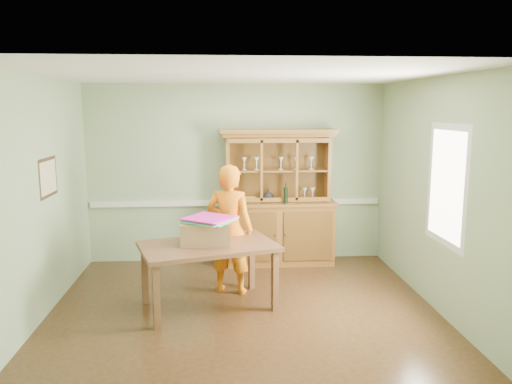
{
  "coord_description": "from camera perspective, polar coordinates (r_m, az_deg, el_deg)",
  "views": [
    {
      "loc": [
        -0.26,
        -5.55,
        2.34
      ],
      "look_at": [
        0.18,
        0.4,
        1.33
      ],
      "focal_mm": 35.0,
      "sensor_mm": 36.0,
      "label": 1
    }
  ],
  "objects": [
    {
      "name": "window_panel",
      "position": [
        5.88,
        20.91,
        0.73
      ],
      "size": [
        0.03,
        0.96,
        1.36
      ],
      "color": "silver",
      "rests_on": "wall_right"
    },
    {
      "name": "chair_rail",
      "position": [
        7.67,
        -2.2,
        -1.24
      ],
      "size": [
        4.41,
        0.05,
        0.08
      ],
      "primitive_type": "cube",
      "color": "silver",
      "rests_on": "wall_back"
    },
    {
      "name": "kite_stack",
      "position": [
        5.84,
        -5.36,
        -3.12
      ],
      "size": [
        0.67,
        0.67,
        0.05
      ],
      "rotation": [
        0.0,
        0.0,
        0.98
      ],
      "color": "yellow",
      "rests_on": "cardboard_box"
    },
    {
      "name": "wall_front",
      "position": [
        3.7,
        -0.0,
        -5.95
      ],
      "size": [
        4.5,
        0.0,
        4.5
      ],
      "primitive_type": "plane",
      "rotation": [
        -1.57,
        0.0,
        0.0
      ],
      "color": "gray",
      "rests_on": "floor"
    },
    {
      "name": "wall_right",
      "position": [
        6.18,
        19.83,
        -0.21
      ],
      "size": [
        0.0,
        4.0,
        4.0
      ],
      "primitive_type": "plane",
      "rotation": [
        1.57,
        0.0,
        -1.57
      ],
      "color": "gray",
      "rests_on": "floor"
    },
    {
      "name": "china_hutch",
      "position": [
        7.55,
        2.51,
        -2.84
      ],
      "size": [
        1.73,
        0.57,
        2.03
      ],
      "color": "brown",
      "rests_on": "floor"
    },
    {
      "name": "cardboard_box",
      "position": [
        5.92,
        -5.74,
        -4.54
      ],
      "size": [
        0.57,
        0.46,
        0.26
      ],
      "primitive_type": "cube",
      "rotation": [
        0.0,
        0.0,
        -0.01
      ],
      "color": "tan",
      "rests_on": "dining_table"
    },
    {
      "name": "dining_table",
      "position": [
        5.9,
        -5.47,
        -6.8
      ],
      "size": [
        1.74,
        1.34,
        0.77
      ],
      "rotation": [
        0.0,
        0.0,
        0.3
      ],
      "color": "brown",
      "rests_on": "floor"
    },
    {
      "name": "person",
      "position": [
        6.33,
        -3.02,
        -4.26
      ],
      "size": [
        0.7,
        0.57,
        1.65
      ],
      "primitive_type": "imported",
      "rotation": [
        0.0,
        0.0,
        2.81
      ],
      "color": "orange",
      "rests_on": "floor"
    },
    {
      "name": "wall_left",
      "position": [
        5.98,
        -23.58,
        -0.75
      ],
      "size": [
        0.0,
        4.0,
        4.0
      ],
      "primitive_type": "plane",
      "rotation": [
        1.57,
        0.0,
        1.57
      ],
      "color": "gray",
      "rests_on": "floor"
    },
    {
      "name": "floor",
      "position": [
        6.03,
        -1.45,
        -13.24
      ],
      "size": [
        4.5,
        4.5,
        0.0
      ],
      "primitive_type": "plane",
      "color": "#4A3117",
      "rests_on": "ground"
    },
    {
      "name": "framed_map",
      "position": [
        6.23,
        -22.62,
        1.55
      ],
      "size": [
        0.03,
        0.6,
        0.46
      ],
      "color": "#372316",
      "rests_on": "wall_left"
    },
    {
      "name": "wall_back",
      "position": [
        7.62,
        -2.23,
        2.12
      ],
      "size": [
        4.5,
        0.0,
        4.5
      ],
      "primitive_type": "plane",
      "rotation": [
        1.57,
        0.0,
        0.0
      ],
      "color": "gray",
      "rests_on": "floor"
    },
    {
      "name": "ceiling",
      "position": [
        5.57,
        -1.57,
        13.29
      ],
      "size": [
        4.5,
        4.5,
        0.0
      ],
      "primitive_type": "plane",
      "rotation": [
        3.14,
        0.0,
        0.0
      ],
      "color": "white",
      "rests_on": "wall_back"
    }
  ]
}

